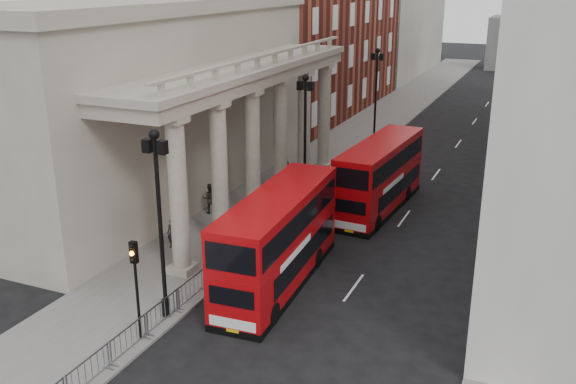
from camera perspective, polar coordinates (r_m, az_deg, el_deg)
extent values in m
plane|color=black|center=(25.95, -14.65, -15.09)|extent=(260.00, 260.00, 0.00)
cube|color=slate|center=(51.55, 3.18, 2.82)|extent=(6.00, 140.00, 0.12)
cube|color=slate|center=(48.64, 21.71, 0.50)|extent=(3.00, 140.00, 0.12)
cube|color=slate|center=(50.65, 6.31, 2.45)|extent=(0.20, 140.00, 0.14)
cube|color=gray|center=(43.18, -11.86, 7.42)|extent=(9.00, 28.00, 12.00)
cube|color=maroon|center=(69.14, 2.71, 16.09)|extent=(9.00, 32.00, 22.00)
cube|color=gray|center=(99.71, 9.54, 16.11)|extent=(9.00, 30.00, 20.00)
cube|color=#60605E|center=(109.32, 19.58, 12.36)|extent=(8.00, 8.00, 8.00)
cylinder|color=black|center=(28.71, -10.79, -10.04)|extent=(0.36, 0.36, 0.80)
cylinder|color=black|center=(27.18, -11.25, -3.37)|extent=(0.18, 0.18, 8.00)
sphere|color=black|center=(25.95, -11.82, 5.05)|extent=(0.44, 0.44, 0.44)
cube|color=black|center=(25.87, -11.11, 3.91)|extent=(0.35, 0.35, 0.55)
cube|color=black|center=(26.26, -12.38, 4.05)|extent=(0.35, 0.35, 0.55)
cylinder|color=black|center=(41.69, 1.48, -0.39)|extent=(0.36, 0.36, 0.80)
cylinder|color=black|center=(40.65, 1.52, 4.40)|extent=(0.18, 0.18, 8.00)
sphere|color=black|center=(39.83, 1.57, 10.13)|extent=(0.44, 0.44, 0.44)
cube|color=black|center=(39.78, 2.04, 9.38)|extent=(0.35, 0.35, 0.55)
cube|color=black|center=(40.04, 1.09, 9.45)|extent=(0.35, 0.35, 0.55)
cylinder|color=black|center=(56.24, 7.63, 4.52)|extent=(0.36, 0.36, 0.80)
cylinder|color=black|center=(55.48, 7.79, 8.13)|extent=(0.18, 0.18, 8.00)
sphere|color=black|center=(54.88, 7.98, 12.34)|extent=(0.44, 0.44, 0.44)
cube|color=black|center=(54.84, 8.32, 11.79)|extent=(0.35, 0.35, 0.55)
cube|color=black|center=(55.03, 7.60, 11.85)|extent=(0.35, 0.35, 0.55)
cylinder|color=black|center=(26.64, -13.20, -9.46)|extent=(0.12, 0.12, 3.40)
cube|color=black|center=(25.71, -13.55, -5.23)|extent=(0.28, 0.22, 0.90)
sphere|color=black|center=(25.50, -13.77, -4.72)|extent=(0.18, 0.18, 0.18)
sphere|color=orange|center=(25.61, -13.72, -5.34)|extent=(0.18, 0.18, 0.18)
sphere|color=black|center=(25.74, -13.67, -5.95)|extent=(0.18, 0.18, 0.18)
cube|color=gray|center=(24.97, -17.30, -15.00)|extent=(0.50, 2.30, 1.10)
cube|color=gray|center=(26.47, -13.98, -12.59)|extent=(0.50, 2.30, 1.10)
cube|color=gray|center=(28.09, -11.07, -10.41)|extent=(0.50, 2.30, 1.10)
cube|color=gray|center=(29.80, -8.52, -8.46)|extent=(0.50, 2.30, 1.10)
cube|color=gray|center=(31.60, -6.28, -6.70)|extent=(0.50, 2.30, 1.10)
cube|color=gray|center=(33.46, -4.30, -5.14)|extent=(0.50, 2.30, 1.10)
cube|color=#B0080C|center=(30.82, -0.85, -5.87)|extent=(3.06, 10.62, 2.00)
cube|color=#B0080C|center=(30.02, -0.87, -2.27)|extent=(3.06, 10.62, 1.75)
cube|color=#B0080C|center=(29.67, -0.88, -0.46)|extent=(3.10, 10.66, 0.25)
cube|color=black|center=(31.33, -0.84, -7.82)|extent=(3.08, 10.62, 0.35)
cube|color=black|center=(30.72, -0.85, -5.45)|extent=(3.01, 8.63, 1.00)
cube|color=black|center=(29.98, -0.87, -2.09)|extent=(3.09, 10.02, 1.10)
cube|color=white|center=(26.88, -4.96, -11.58)|extent=(2.10, 0.17, 0.45)
cube|color=yellow|center=(27.04, -4.95, -12.19)|extent=(0.55, 0.07, 0.13)
cylinder|color=black|center=(28.63, -5.67, -9.92)|extent=(0.37, 1.02, 1.00)
cylinder|color=black|center=(27.81, -1.40, -10.74)|extent=(0.37, 1.02, 1.00)
cylinder|color=black|center=(33.63, -1.13, -5.27)|extent=(0.37, 1.02, 1.00)
cylinder|color=black|center=(32.94, 2.55, -5.83)|extent=(0.37, 1.02, 1.00)
cube|color=#B5080C|center=(40.95, 8.12, 0.21)|extent=(3.03, 10.25, 1.93)
cube|color=#B5080C|center=(40.36, 8.25, 2.91)|extent=(3.03, 10.25, 1.69)
cube|color=#B5080C|center=(40.11, 8.31, 4.23)|extent=(3.07, 10.30, 0.24)
cube|color=black|center=(41.32, 8.05, -1.28)|extent=(3.05, 10.26, 0.34)
cube|color=black|center=(40.87, 8.14, 0.53)|extent=(2.97, 8.33, 0.96)
cube|color=black|center=(40.34, 8.26, 3.04)|extent=(3.05, 9.68, 1.06)
cube|color=white|center=(36.71, 5.46, -3.02)|extent=(2.02, 0.18, 0.43)
cube|color=yellow|center=(36.82, 5.44, -3.48)|extent=(0.53, 0.07, 0.13)
cylinder|color=black|center=(38.46, 4.80, -2.19)|extent=(0.37, 0.98, 0.96)
cylinder|color=black|center=(37.76, 7.86, -2.72)|extent=(0.37, 0.98, 0.96)
cylinder|color=black|center=(43.66, 7.75, 0.28)|extent=(0.37, 0.98, 0.96)
cylinder|color=black|center=(43.04, 10.48, -0.14)|extent=(0.37, 0.98, 0.96)
imported|color=black|center=(35.22, -10.22, -3.64)|extent=(0.67, 0.50, 1.67)
imported|color=#292521|center=(39.92, -6.97, -0.57)|extent=(1.17, 1.09, 1.91)
imported|color=black|center=(45.52, -0.18, 1.82)|extent=(0.94, 0.81, 1.62)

